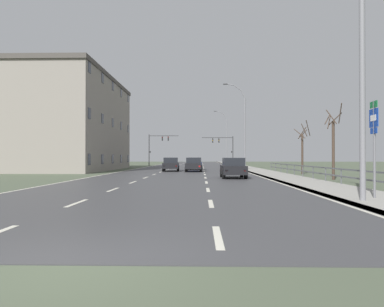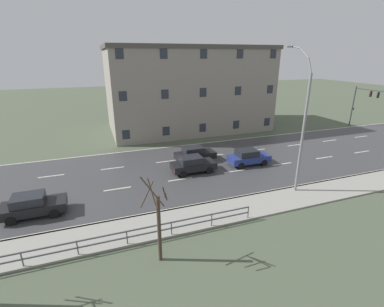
% 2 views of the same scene
% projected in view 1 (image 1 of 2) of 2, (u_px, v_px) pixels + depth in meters
% --- Properties ---
extents(ground_plane, '(160.00, 160.00, 0.12)m').
position_uv_depth(ground_plane, '(187.00, 169.00, 53.59)').
color(ground_plane, '#4C5642').
extents(road_asphalt_strip, '(14.00, 120.00, 0.03)m').
position_uv_depth(road_asphalt_strip, '(190.00, 166.00, 65.58)').
color(road_asphalt_strip, '#3D3D3F').
rests_on(road_asphalt_strip, ground).
extents(sidewalk_right, '(3.00, 120.00, 0.12)m').
position_uv_depth(sidewalk_right, '(238.00, 166.00, 65.38)').
color(sidewalk_right, gray).
rests_on(sidewalk_right, ground).
extents(guardrail, '(0.07, 29.12, 1.00)m').
position_uv_depth(guardrail, '(308.00, 170.00, 27.60)').
color(guardrail, '#515459').
rests_on(guardrail, ground).
extents(street_lamp_foreground, '(2.76, 0.24, 10.55)m').
position_uv_depth(street_lamp_foreground, '(357.00, 56.00, 13.03)').
color(street_lamp_foreground, slate).
rests_on(street_lamp_foreground, ground).
extents(street_lamp_midground, '(2.87, 0.24, 11.08)m').
position_uv_depth(street_lamp_midground, '(243.00, 128.00, 47.91)').
color(street_lamp_midground, slate).
rests_on(street_lamp_midground, ground).
extents(street_lamp_distant, '(2.87, 0.24, 11.87)m').
position_uv_depth(street_lamp_distant, '(226.00, 138.00, 82.79)').
color(street_lamp_distant, slate).
rests_on(street_lamp_distant, ground).
extents(highway_sign, '(0.09, 0.68, 3.72)m').
position_uv_depth(highway_sign, '(374.00, 137.00, 13.85)').
color(highway_sign, slate).
rests_on(highway_sign, ground).
extents(traffic_signal_right, '(5.83, 0.36, 5.51)m').
position_uv_depth(traffic_signal_right, '(225.00, 145.00, 69.69)').
color(traffic_signal_right, '#38383A').
rests_on(traffic_signal_right, ground).
extents(traffic_signal_left, '(5.70, 0.36, 5.93)m').
position_uv_depth(traffic_signal_left, '(157.00, 144.00, 71.24)').
color(traffic_signal_left, '#38383A').
rests_on(traffic_signal_left, ground).
extents(car_near_right, '(1.96, 4.17, 1.57)m').
position_uv_depth(car_near_right, '(171.00, 164.00, 42.81)').
color(car_near_right, black).
rests_on(car_near_right, ground).
extents(car_distant, '(1.91, 4.14, 1.57)m').
position_uv_depth(car_distant, '(195.00, 164.00, 47.45)').
color(car_distant, navy).
rests_on(car_distant, ground).
extents(car_mid_centre, '(1.87, 4.12, 1.57)m').
position_uv_depth(car_mid_centre, '(233.00, 168.00, 28.75)').
color(car_mid_centre, black).
rests_on(car_mid_centre, ground).
extents(car_far_left, '(1.84, 4.10, 1.57)m').
position_uv_depth(car_far_left, '(194.00, 164.00, 41.59)').
color(car_far_left, black).
rests_on(car_far_left, ground).
extents(brick_building, '(12.31, 22.58, 11.61)m').
position_uv_depth(brick_building, '(65.00, 124.00, 47.14)').
color(brick_building, gray).
rests_on(brick_building, ground).
extents(bare_tree_near, '(1.30, 1.31, 5.43)m').
position_uv_depth(bare_tree_near, '(333.00, 145.00, 26.79)').
color(bare_tree_near, '#423328').
rests_on(bare_tree_near, ground).
extents(bare_tree_mid, '(1.62, 1.45, 5.10)m').
position_uv_depth(bare_tree_mid, '(303.00, 150.00, 35.66)').
color(bare_tree_mid, '#423328').
rests_on(bare_tree_mid, ground).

